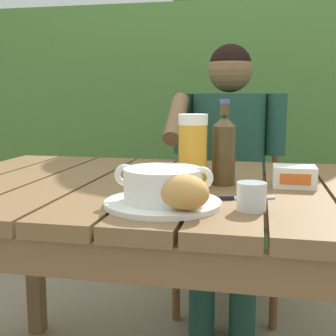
{
  "coord_description": "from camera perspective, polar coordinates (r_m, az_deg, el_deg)",
  "views": [
    {
      "loc": [
        0.23,
        -1.23,
        1.01
      ],
      "look_at": [
        0.01,
        -0.17,
        0.83
      ],
      "focal_mm": 47.75,
      "sensor_mm": 36.0,
      "label": 1
    }
  ],
  "objects": [
    {
      "name": "bread_roll",
      "position": [
        0.92,
        2.0,
        -3.06
      ],
      "size": [
        0.14,
        0.13,
        0.07
      ],
      "color": "#C88E48",
      "rests_on": "serving_plate"
    },
    {
      "name": "beer_bottle",
      "position": [
        1.24,
        7.13,
        2.45
      ],
      "size": [
        0.06,
        0.06,
        0.24
      ],
      "color": "#4A391C",
      "rests_on": "dining_table"
    },
    {
      "name": "dining_table",
      "position": [
        1.29,
        1.17,
        -5.72
      ],
      "size": [
        1.45,
        0.92,
        0.76
      ],
      "color": "brown",
      "rests_on": "ground_plane"
    },
    {
      "name": "chair_near_diner",
      "position": [
        2.19,
        7.84,
        -5.08
      ],
      "size": [
        0.47,
        0.43,
        0.96
      ],
      "color": "brown",
      "rests_on": "ground_plane"
    },
    {
      "name": "person_eating",
      "position": [
        1.95,
        7.52,
        0.67
      ],
      "size": [
        0.48,
        0.47,
        1.23
      ],
      "color": "#1F493B",
      "rests_on": "ground_plane"
    },
    {
      "name": "beer_glass",
      "position": [
        1.2,
        3.18,
        2.2
      ],
      "size": [
        0.08,
        0.08,
        0.2
      ],
      "color": "orange",
      "rests_on": "dining_table"
    },
    {
      "name": "water_glass_small",
      "position": [
        0.98,
        10.59,
        -3.6
      ],
      "size": [
        0.06,
        0.06,
        0.06
      ],
      "color": "silver",
      "rests_on": "dining_table"
    },
    {
      "name": "table_knife",
      "position": [
        1.08,
        8.18,
        -3.77
      ],
      "size": [
        0.17,
        0.07,
        0.01
      ],
      "color": "silver",
      "rests_on": "dining_table"
    },
    {
      "name": "soup_bowl",
      "position": [
        1.0,
        -0.67,
        -2.01
      ],
      "size": [
        0.23,
        0.18,
        0.08
      ],
      "color": "white",
      "rests_on": "serving_plate"
    },
    {
      "name": "hedge_backdrop",
      "position": [
        3.1,
        9.55,
        12.5
      ],
      "size": [
        3.47,
        0.97,
        2.66
      ],
      "color": "#477233",
      "rests_on": "ground_plane"
    },
    {
      "name": "butter_tub",
      "position": [
        1.26,
        15.81,
        -1.05
      ],
      "size": [
        0.11,
        0.09,
        0.06
      ],
      "color": "white",
      "rests_on": "dining_table"
    },
    {
      "name": "serving_plate",
      "position": [
        1.01,
        -0.66,
        -4.51
      ],
      "size": [
        0.26,
        0.26,
        0.01
      ],
      "color": "white",
      "rests_on": "dining_table"
    }
  ]
}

